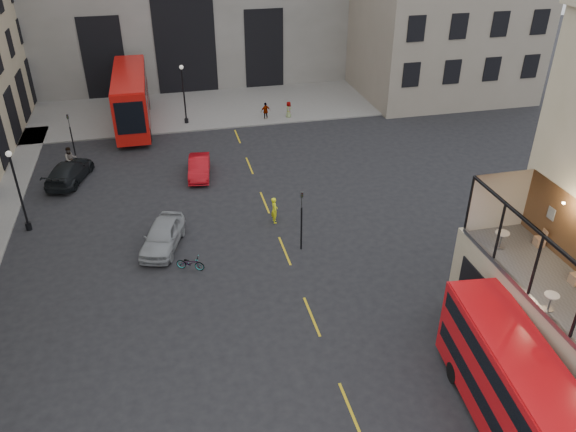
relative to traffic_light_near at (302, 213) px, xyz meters
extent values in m
plane|color=black|center=(1.00, -12.00, -2.42)|extent=(140.00, 140.00, 0.00)
cube|color=black|center=(5.98, -12.00, -0.42)|extent=(0.08, 9.20, 3.00)
cube|color=beige|center=(7.50, -7.00, 3.62)|extent=(3.00, 0.04, 2.90)
cube|color=slate|center=(6.00, -12.00, 2.28)|extent=(0.12, 10.00, 0.18)
cube|color=black|center=(6.00, -12.00, 5.03)|extent=(0.12, 10.00, 0.10)
cube|color=beige|center=(8.92, -8.80, 3.78)|extent=(0.04, 0.45, 0.55)
cylinder|color=#FFD899|center=(8.30, -10.00, 5.03)|extent=(0.12, 0.12, 0.05)
cube|color=beige|center=(7.50, -12.00, -0.17)|extent=(3.00, 11.00, 4.50)
cube|color=slate|center=(7.50, -12.00, 2.12)|extent=(3.00, 10.00, 0.10)
cube|color=black|center=(-4.00, 30.96, 2.58)|extent=(6.00, 0.12, 10.00)
cube|color=black|center=(-12.00, 30.96, 1.58)|extent=(4.00, 0.12, 8.00)
cube|color=black|center=(4.00, 30.96, 1.58)|extent=(4.00, 0.12, 8.00)
cube|color=slate|center=(-5.00, 26.00, -2.36)|extent=(40.00, 12.00, 0.12)
cylinder|color=black|center=(0.00, 0.00, -1.02)|extent=(0.10, 0.10, 2.80)
imported|color=black|center=(0.00, 0.00, 0.88)|extent=(0.16, 0.20, 1.00)
cylinder|color=black|center=(-14.00, 16.00, -1.02)|extent=(0.10, 0.10, 2.80)
imported|color=black|center=(-14.00, 16.00, 0.88)|extent=(0.16, 0.20, 1.00)
cylinder|color=black|center=(-16.00, 6.00, 0.08)|extent=(0.14, 0.14, 5.00)
cylinder|color=black|center=(-16.00, 6.00, -2.17)|extent=(0.36, 0.36, 0.50)
sphere|color=silver|center=(-16.00, 6.00, 2.73)|extent=(0.36, 0.36, 0.36)
cylinder|color=black|center=(-5.00, 22.00, 0.08)|extent=(0.14, 0.14, 5.00)
cylinder|color=black|center=(-5.00, 22.00, -2.17)|extent=(0.36, 0.36, 0.50)
sphere|color=silver|center=(-5.00, 22.00, 2.73)|extent=(0.36, 0.36, 0.36)
cube|color=red|center=(4.50, -14.80, -0.25)|extent=(3.36, 10.37, 3.61)
cube|color=black|center=(4.50, -14.80, -0.76)|extent=(3.34, 9.82, 0.74)
cube|color=black|center=(4.50, -14.80, 0.86)|extent=(3.34, 9.82, 0.74)
cube|color=red|center=(4.50, -14.80, 1.58)|extent=(3.24, 10.16, 0.11)
cylinder|color=black|center=(3.81, -11.45, -1.96)|extent=(0.35, 0.95, 0.93)
cylinder|color=black|center=(5.87, -11.67, -1.96)|extent=(0.35, 0.95, 0.93)
cube|color=red|center=(-9.52, 22.82, 0.13)|extent=(2.79, 11.96, 4.23)
cube|color=black|center=(-9.52, 22.82, -0.47)|extent=(2.83, 11.31, 0.87)
cube|color=black|center=(-9.52, 22.82, 1.43)|extent=(2.83, 11.31, 0.87)
cube|color=red|center=(-9.52, 22.82, 2.27)|extent=(2.68, 11.72, 0.13)
cylinder|color=black|center=(-10.73, 26.65, -1.88)|extent=(0.31, 1.09, 1.09)
cylinder|color=black|center=(-8.25, 26.63, -1.88)|extent=(0.31, 1.09, 1.09)
cylinder|color=black|center=(-10.78, 18.65, -1.88)|extent=(0.31, 1.09, 1.09)
cylinder|color=black|center=(-8.31, 18.63, -1.88)|extent=(0.31, 1.09, 1.09)
imported|color=gray|center=(-7.89, 2.06, -1.63)|extent=(3.21, 5.02, 1.59)
imported|color=#B60B13|center=(-4.88, 11.12, -1.73)|extent=(1.99, 4.37, 1.39)
imported|color=black|center=(-14.09, 12.44, -1.68)|extent=(3.49, 5.55, 1.50)
imported|color=gray|center=(-6.53, -0.58, -2.00)|extent=(1.71, 1.17, 0.85)
imported|color=#FCFF1A|center=(-0.88, 3.38, -1.56)|extent=(0.43, 0.64, 1.74)
imported|color=gray|center=(-14.11, 14.22, -1.48)|extent=(1.12, 1.01, 1.89)
imported|color=gray|center=(-10.42, 23.33, -1.50)|extent=(1.37, 1.11, 1.86)
imported|color=gray|center=(2.18, 21.43, -1.62)|extent=(1.00, 0.55, 1.61)
imported|color=gray|center=(4.31, 21.38, -1.65)|extent=(0.57, 0.81, 1.55)
cylinder|color=white|center=(6.35, -12.82, 2.85)|extent=(0.56, 0.56, 0.04)
cylinder|color=slate|center=(6.35, -12.82, 2.52)|extent=(0.07, 0.07, 0.65)
cylinder|color=slate|center=(6.35, -12.82, 2.19)|extent=(0.41, 0.41, 0.03)
cylinder|color=white|center=(6.88, -8.57, 2.93)|extent=(0.62, 0.62, 0.04)
cylinder|color=slate|center=(6.88, -8.57, 2.56)|extent=(0.08, 0.08, 0.73)
cylinder|color=slate|center=(6.88, -8.57, 2.19)|extent=(0.46, 0.46, 0.03)
cube|color=tan|center=(8.39, -11.65, 2.39)|extent=(0.42, 0.42, 0.43)
cube|color=tan|center=(8.65, -8.85, 2.39)|extent=(0.44, 0.44, 0.43)
cube|color=tan|center=(8.83, -8.87, 2.79)|extent=(0.08, 0.40, 0.38)
camera|label=1|loc=(-7.11, -26.70, 16.05)|focal=35.00mm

